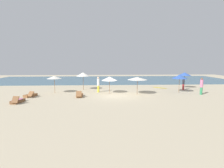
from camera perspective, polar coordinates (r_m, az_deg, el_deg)
The scene contains 15 objects.
ground_plane at distance 20.29m, azimuth 1.04°, elevation -3.71°, with size 60.00×60.00×0.00m, color #BCAD8E.
ocean_water at distance 37.09m, azimuth -0.69°, elevation 1.36°, with size 48.00×16.00×0.06m, color #3D6075.
umbrella_0 at distance 22.69m, azimuth -17.61°, elevation 2.00°, with size 1.71×1.71×2.07m.
umbrella_1 at distance 21.12m, azimuth 7.95°, elevation 1.75°, with size 2.26×2.26×2.02m.
umbrella_2 at distance 24.47m, azimuth -9.04°, elevation 3.00°, with size 1.81×1.81×2.32m.
umbrella_3 at distance 21.58m, azimuth -0.82°, elevation 1.71°, with size 1.86×1.86×2.00m.
umbrella_4 at distance 27.57m, azimuth 21.78°, elevation 2.91°, with size 1.75×1.75×2.24m.
umbrella_5 at distance 23.74m, azimuth 20.38°, elevation 2.16°, with size 1.89×1.89×2.16m.
lounger_0 at distance 20.04m, azimuth -10.07°, elevation -3.47°, with size 0.64×1.69×0.71m.
lounger_1 at distance 21.60m, azimuth -24.15°, elevation -3.23°, with size 1.22×1.79×0.68m.
lounger_2 at distance 19.05m, azimuth -27.46°, elevation -4.73°, with size 0.86×1.73×0.73m.
person_0 at distance 22.47m, azimuth -4.32°, elevation -0.10°, with size 0.43×0.43×1.91m.
person_1 at distance 23.25m, azimuth 26.21°, elevation -0.55°, with size 0.46×0.46×1.96m.
person_2 at distance 26.11m, azimuth 21.44°, elevation 0.25°, with size 0.40×0.40×1.75m.
surfboard at distance 26.94m, azimuth 14.70°, elevation -1.13°, with size 1.90×2.05×0.07m.
Camera 1 is at (-1.32, -19.87, 3.88)m, focal length 29.21 mm.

